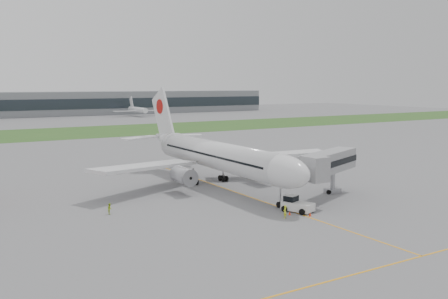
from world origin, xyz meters
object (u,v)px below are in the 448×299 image
airliner (214,154)px  pushback_tug (296,204)px  jet_bridge (326,164)px  ground_crew_near (285,212)px

airliner → pushback_tug: bearing=-88.5°
airliner → pushback_tug: size_ratio=10.84×
jet_bridge → airliner: bearing=95.7°
pushback_tug → jet_bridge: 11.39m
airliner → jet_bridge: (10.13, -18.67, 0.02)m
jet_bridge → ground_crew_near: (-13.28, -6.37, -4.77)m
airliner → ground_crew_near: bearing=-97.2°
airliner → pushback_tug: 23.30m
ground_crew_near → airliner: bearing=-127.4°
airliner → jet_bridge: size_ratio=3.39×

